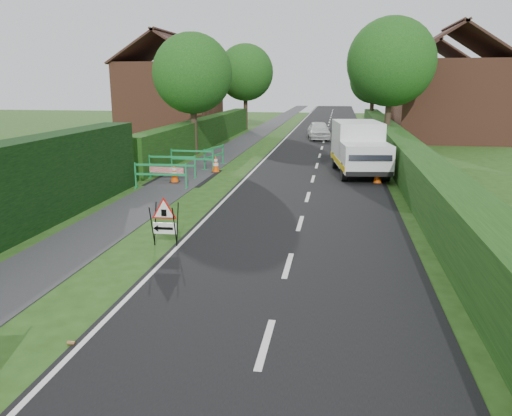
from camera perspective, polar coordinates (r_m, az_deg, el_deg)
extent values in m
plane|color=#234313|center=(10.91, -10.17, -7.64)|extent=(120.00, 120.00, 0.00)
cube|color=black|center=(44.71, 8.15, 8.88)|extent=(6.00, 90.00, 0.02)
cube|color=#2D2D30|center=(45.17, 1.07, 9.08)|extent=(2.00, 90.00, 0.02)
cube|color=#14380F|center=(32.89, -5.73, 7.09)|extent=(1.00, 24.00, 1.80)
cube|color=#14380F|center=(26.01, 15.92, 4.75)|extent=(1.20, 50.00, 1.50)
cube|color=brown|center=(41.78, -9.71, 12.24)|extent=(7.00, 7.00, 5.50)
cube|color=#331E19|center=(42.44, -12.28, 17.35)|extent=(4.00, 7.40, 2.58)
cube|color=#331E19|center=(41.31, -7.53, 17.63)|extent=(4.00, 7.40, 2.58)
cube|color=#331E19|center=(41.93, -10.00, 18.99)|extent=(0.25, 7.40, 0.18)
cube|color=brown|center=(38.28, 21.09, 11.36)|extent=(7.00, 7.00, 5.50)
cube|color=#331E19|center=(38.05, 18.93, 17.33)|extent=(4.00, 7.40, 2.58)
cube|color=#331E19|center=(38.73, 24.26, 16.80)|extent=(4.00, 7.40, 2.58)
cube|color=#331E19|center=(38.44, 21.78, 18.70)|extent=(0.25, 7.40, 0.18)
cube|color=brown|center=(52.23, 19.17, 12.02)|extent=(7.00, 7.00, 5.50)
cube|color=#331E19|center=(52.02, 17.55, 16.38)|extent=(4.00, 7.40, 2.58)
cube|color=#331E19|center=(52.59, 21.47, 16.04)|extent=(4.00, 7.40, 2.58)
cube|color=#331E19|center=(52.34, 19.62, 17.41)|extent=(0.25, 7.40, 0.18)
cylinder|color=#2D2116|center=(28.82, -7.09, 8.68)|extent=(0.36, 0.36, 2.62)
sphere|color=#114113|center=(28.69, -7.29, 15.02)|extent=(4.40, 4.40, 4.40)
cylinder|color=#2D2116|center=(31.75, 14.77, 9.15)|extent=(0.36, 0.36, 2.97)
sphere|color=#114113|center=(31.67, 15.20, 15.82)|extent=(5.20, 5.20, 5.20)
cylinder|color=#2D2116|center=(44.35, -1.19, 10.79)|extent=(0.36, 0.36, 2.80)
sphere|color=#114113|center=(44.28, -1.22, 15.24)|extent=(4.80, 4.80, 4.80)
cylinder|color=#2D2116|center=(47.69, 13.06, 10.46)|extent=(0.36, 0.36, 2.45)
sphere|color=#114113|center=(47.61, 13.27, 14.07)|extent=(4.20, 4.20, 4.20)
cylinder|color=black|center=(12.61, -11.79, -2.08)|extent=(0.05, 0.33, 1.06)
cylinder|color=black|center=(12.86, -11.43, -1.75)|extent=(0.05, 0.33, 1.06)
cylinder|color=black|center=(12.45, -9.28, -2.17)|extent=(0.05, 0.33, 1.06)
cylinder|color=black|center=(12.70, -8.96, -1.84)|extent=(0.05, 0.33, 1.06)
cube|color=white|center=(12.65, -10.38, -2.29)|extent=(0.59, 0.05, 0.29)
cube|color=black|center=(12.64, -10.40, -2.31)|extent=(0.42, 0.04, 0.07)
cone|color=black|center=(12.70, -11.39, -2.27)|extent=(0.14, 0.18, 0.17)
cube|color=black|center=(12.53, -10.49, -0.56)|extent=(0.13, 0.02, 0.17)
cube|color=silver|center=(23.55, 11.44, 7.39)|extent=(2.34, 3.37, 1.88)
cube|color=silver|center=(21.27, 12.42, 5.65)|extent=(2.19, 2.26, 1.15)
cube|color=black|center=(20.29, 12.95, 6.03)|extent=(1.73, 0.44, 0.53)
cube|color=yellow|center=(22.61, 9.25, 5.31)|extent=(0.65, 4.78, 0.23)
cube|color=yellow|center=(22.94, 14.15, 5.19)|extent=(0.65, 4.78, 0.23)
cube|color=black|center=(20.42, 12.82, 3.81)|extent=(1.91, 0.36, 0.19)
cylinder|color=black|center=(21.17, 10.02, 4.10)|extent=(0.33, 0.80, 0.78)
cylinder|color=black|center=(21.49, 14.66, 4.00)|extent=(0.33, 0.80, 0.78)
cylinder|color=black|center=(24.24, 9.01, 5.40)|extent=(0.33, 0.80, 0.78)
cylinder|color=black|center=(24.52, 13.09, 5.30)|extent=(0.33, 0.80, 0.78)
cube|color=black|center=(20.99, 13.67, 2.80)|extent=(0.38, 0.38, 0.04)
cone|color=#EC4B07|center=(20.92, 13.74, 3.86)|extent=(0.32, 0.32, 0.75)
cylinder|color=white|center=(20.93, 13.73, 3.76)|extent=(0.25, 0.25, 0.14)
cylinder|color=white|center=(20.90, 13.76, 4.26)|extent=(0.17, 0.17, 0.10)
cube|color=black|center=(23.35, 12.27, 4.00)|extent=(0.38, 0.38, 0.04)
cone|color=#EC4B07|center=(23.28, 12.32, 4.95)|extent=(0.32, 0.32, 0.75)
cylinder|color=white|center=(23.29, 12.31, 4.86)|extent=(0.25, 0.25, 0.14)
cylinder|color=white|center=(23.26, 12.34, 5.32)|extent=(0.17, 0.17, 0.10)
cube|color=black|center=(26.31, 13.14, 5.07)|extent=(0.38, 0.38, 0.04)
cone|color=#EC4B07|center=(26.25, 13.19, 5.92)|extent=(0.32, 0.32, 0.75)
cylinder|color=white|center=(26.26, 13.18, 5.84)|extent=(0.25, 0.25, 0.14)
cylinder|color=white|center=(26.23, 13.21, 6.24)|extent=(0.17, 0.17, 0.10)
cube|color=black|center=(20.83, -9.27, 2.93)|extent=(0.38, 0.38, 0.04)
cone|color=#EC4B07|center=(20.76, -9.31, 4.00)|extent=(0.32, 0.32, 0.75)
cylinder|color=white|center=(20.76, -9.31, 3.90)|extent=(0.25, 0.25, 0.14)
cylinder|color=white|center=(20.73, -9.33, 4.41)|extent=(0.17, 0.17, 0.10)
cube|color=black|center=(23.00, -4.61, 4.12)|extent=(0.38, 0.38, 0.04)
cone|color=#EC4B07|center=(22.93, -4.63, 5.10)|extent=(0.32, 0.32, 0.75)
cylinder|color=white|center=(22.94, -4.63, 5.00)|extent=(0.25, 0.25, 0.14)
cylinder|color=white|center=(22.91, -4.64, 5.47)|extent=(0.17, 0.17, 0.10)
cube|color=#188745|center=(20.02, -13.60, 3.66)|extent=(0.05, 0.05, 1.00)
cube|color=#188745|center=(19.49, -7.99, 3.65)|extent=(0.05, 0.05, 1.00)
cube|color=#188745|center=(19.66, -10.89, 4.86)|extent=(2.00, 0.21, 0.08)
cube|color=#188745|center=(19.72, -10.84, 3.80)|extent=(2.00, 0.21, 0.08)
cube|color=#188745|center=(20.11, -13.52, 2.32)|extent=(0.09, 0.35, 0.04)
cube|color=#188745|center=(19.58, -7.94, 2.26)|extent=(0.09, 0.35, 0.04)
cube|color=#188745|center=(22.05, -12.08, 4.69)|extent=(0.05, 0.05, 1.00)
cube|color=#188745|center=(21.52, -6.99, 4.67)|extent=(0.05, 0.05, 1.00)
cube|color=#188745|center=(21.70, -9.61, 5.78)|extent=(2.00, 0.17, 0.08)
cube|color=#188745|center=(21.76, -9.57, 4.81)|extent=(2.00, 0.17, 0.08)
cube|color=#188745|center=(22.13, -12.01, 3.46)|extent=(0.08, 0.35, 0.04)
cube|color=#188745|center=(21.60, -6.95, 3.41)|extent=(0.08, 0.35, 0.04)
cube|color=#188745|center=(23.84, -9.62, 5.49)|extent=(0.05, 0.05, 1.00)
cube|color=#188745|center=(23.24, -4.95, 5.42)|extent=(0.05, 0.05, 1.00)
cube|color=#188745|center=(23.46, -7.34, 6.48)|extent=(2.00, 0.08, 0.08)
cube|color=#188745|center=(23.51, -7.32, 5.58)|extent=(2.00, 0.08, 0.08)
cube|color=#188745|center=(23.91, -9.57, 4.36)|extent=(0.07, 0.35, 0.04)
cube|color=#188745|center=(23.32, -4.92, 4.26)|extent=(0.07, 0.35, 0.04)
cube|color=#188745|center=(23.55, -5.90, 5.52)|extent=(0.06, 0.06, 1.00)
cube|color=#188745|center=(25.32, -3.81, 6.16)|extent=(0.06, 0.06, 1.00)
cube|color=#188745|center=(24.38, -4.84, 6.83)|extent=(0.47, 1.97, 0.08)
cube|color=#188745|center=(24.43, -4.82, 5.97)|extent=(0.47, 1.97, 0.08)
cube|color=#188745|center=(23.63, -5.87, 4.36)|extent=(0.35, 0.13, 0.04)
cube|color=#188745|center=(25.39, -3.79, 5.09)|extent=(0.35, 0.13, 0.04)
cube|color=red|center=(21.33, -10.14, 3.10)|extent=(1.50, 0.13, 0.25)
cylinder|color=#BF7F4C|center=(8.63, -20.34, -14.49)|extent=(0.12, 0.07, 0.07)
imported|color=silver|center=(36.79, 7.19, 8.80)|extent=(1.97, 3.92, 1.28)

